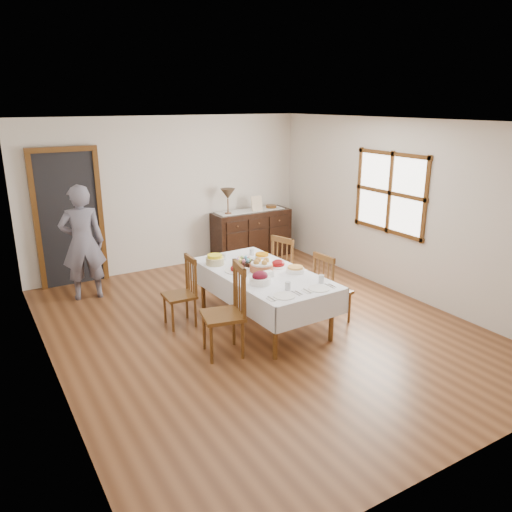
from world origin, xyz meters
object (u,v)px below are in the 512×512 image
person (82,239)px  chair_left_near (227,310)px  dining_table (263,278)px  chair_left_far (183,291)px  chair_right_far (288,268)px  table_lamp (228,195)px  chair_right_near (330,288)px  sideboard (251,234)px

person → chair_left_near: bearing=118.9°
dining_table → chair_left_far: chair_left_far is taller
dining_table → chair_right_far: 0.91m
chair_left_near → person: (-1.00, 2.61, 0.36)m
table_lamp → chair_right_near: bearing=-91.7°
chair_right_far → person: 3.02m
chair_left_near → sideboard: (2.14, 3.11, -0.10)m
chair_right_far → person: (-2.52, 1.61, 0.41)m
dining_table → chair_left_far: bearing=148.6°
sideboard → dining_table: bearing=-117.5°
dining_table → table_lamp: (0.86, 2.59, 0.61)m
chair_left_far → chair_right_near: size_ratio=0.95×
chair_right_near → chair_left_near: bearing=88.2°
dining_table → chair_right_near: bearing=-31.3°
chair_right_near → person: (-2.56, 2.54, 0.43)m
chair_right_near → table_lamp: table_lamp is taller
person → chair_right_near: bearing=143.0°
chair_left_near → person: 2.82m
chair_right_far → sideboard: (0.62, 2.11, -0.06)m
chair_left_far → chair_right_far: (1.65, -0.00, 0.04)m
sideboard → person: 3.22m
dining_table → table_lamp: table_lamp is taller
dining_table → chair_right_near: chair_right_near is taller
chair_left_near → person: bearing=-146.4°
chair_right_far → sideboard: 2.20m
chair_left_far → person: (-0.87, 1.60, 0.45)m
person → table_lamp: (2.64, 0.48, 0.33)m
chair_right_far → table_lamp: size_ratio=2.15×
dining_table → sideboard: size_ratio=1.44×
dining_table → person: size_ratio=1.17×
dining_table → sideboard: (1.36, 2.62, -0.19)m
chair_right_near → person: person is taller
chair_left_near → table_lamp: size_ratio=2.35×
chair_left_far → chair_right_near: (1.68, -0.94, 0.02)m
dining_table → person: person is taller
chair_left_near → sideboard: 3.78m
table_lamp → person: bearing=-169.7°
chair_left_far → chair_right_near: chair_right_near is taller
chair_left_far → sideboard: bearing=135.1°
dining_table → chair_right_far: (0.74, 0.51, -0.13)m
chair_left_near → sideboard: bearing=158.0°
chair_right_far → table_lamp: bearing=-20.7°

